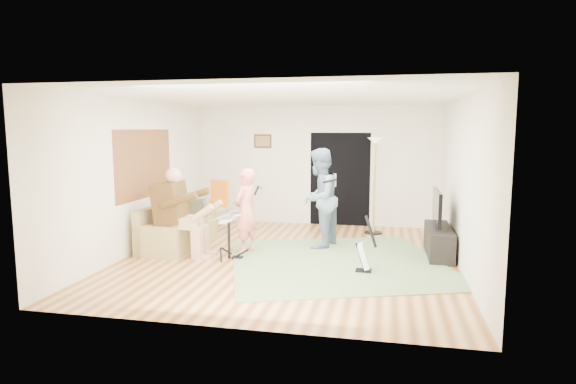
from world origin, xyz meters
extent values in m
plane|color=brown|center=(0.00, 0.00, 0.00)|extent=(6.00, 6.00, 0.00)
plane|color=white|center=(0.00, 0.00, 2.70)|extent=(6.00, 6.00, 0.00)
plane|color=brown|center=(-2.74, 0.20, 1.55)|extent=(0.00, 2.05, 2.05)
plane|color=black|center=(0.55, 2.99, 1.05)|extent=(2.10, 0.00, 2.10)
cube|color=#3F2314|center=(-1.25, 2.99, 1.90)|extent=(0.42, 0.03, 0.32)
cube|color=#5F7A4A|center=(0.82, -0.14, 0.01)|extent=(4.27, 4.25, 0.02)
cube|color=#9D8D4E|center=(-2.20, 0.41, 0.20)|extent=(0.79, 1.58, 0.39)
cube|color=#9D8D4E|center=(-2.54, 0.41, 0.40)|extent=(0.15, 1.96, 0.79)
cube|color=#9D8D4E|center=(-2.20, 1.29, 0.28)|extent=(0.79, 0.19, 0.56)
cube|color=#9D8D4E|center=(-2.20, -0.48, 0.28)|extent=(0.79, 0.19, 0.56)
cube|color=#4F3616|center=(-2.05, -0.24, 0.92)|extent=(0.43, 0.56, 0.71)
sphere|color=tan|center=(-1.98, -0.24, 1.39)|extent=(0.28, 0.28, 0.28)
cylinder|color=black|center=(-1.00, -0.24, 0.35)|extent=(0.05, 0.05, 0.66)
cube|color=silver|center=(-1.00, -0.24, 0.68)|extent=(0.13, 0.66, 0.04)
imported|color=#FB7A6D|center=(-0.83, 0.21, 0.75)|extent=(0.52, 0.64, 1.50)
imported|color=slate|center=(0.38, 0.85, 0.92)|extent=(0.90, 1.04, 1.83)
cube|color=black|center=(1.28, -0.58, 0.02)|extent=(0.24, 0.20, 0.03)
cube|color=white|center=(1.28, -0.58, 0.25)|extent=(0.19, 0.29, 0.38)
cylinder|color=black|center=(1.38, -0.58, 0.64)|extent=(0.20, 0.04, 0.50)
cylinder|color=black|center=(1.34, 2.25, 0.02)|extent=(0.36, 0.36, 0.03)
cylinder|color=#AB8E49|center=(1.34, 2.25, 0.97)|extent=(0.05, 0.05, 1.90)
cone|color=white|center=(1.34, 2.25, 1.94)|extent=(0.32, 0.32, 0.13)
cube|color=tan|center=(-2.00, 1.75, 0.49)|extent=(0.58, 0.58, 0.04)
cube|color=orange|center=(-2.00, 1.96, 0.86)|extent=(0.45, 0.22, 0.46)
cube|color=black|center=(2.50, 0.68, 0.25)|extent=(0.40, 1.40, 0.50)
cube|color=black|center=(2.45, 0.68, 0.85)|extent=(0.06, 1.08, 0.58)
camera|label=1|loc=(1.60, -7.83, 2.19)|focal=30.00mm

